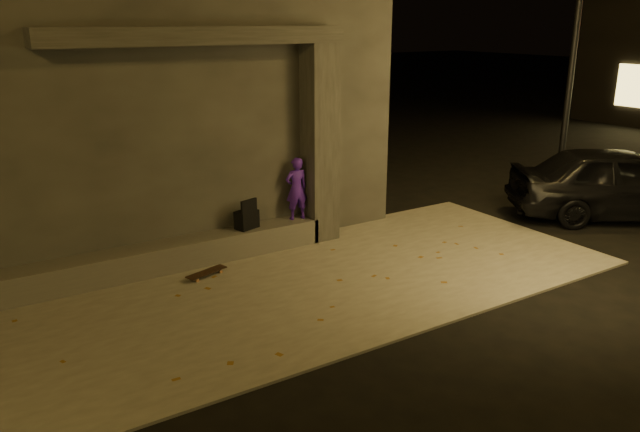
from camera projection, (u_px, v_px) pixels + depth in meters
ground at (364, 344)px, 8.08m from camera, size 120.00×120.00×0.00m
sidewalk at (288, 289)px, 9.69m from camera, size 11.00×4.40×0.04m
building at (125, 96)px, 12.02m from camera, size 9.00×5.10×5.22m
ledge at (156, 258)px, 10.25m from camera, size 6.00×0.55×0.45m
column at (320, 144)px, 11.42m from camera, size 0.55×0.55×3.60m
canopy at (199, 36)px, 9.75m from camera, size 5.00×0.70×0.28m
skateboarder at (296, 189)px, 11.39m from camera, size 0.45×0.33×1.16m
backpack at (247, 218)px, 10.99m from camera, size 0.45×0.36×0.55m
skateboard at (206, 272)px, 10.09m from camera, size 0.75×0.39×0.08m
street_lamp_2 at (578, 17)px, 13.34m from camera, size 0.36×0.36×7.17m
car_a at (621, 183)px, 13.02m from camera, size 4.74×4.00×1.53m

